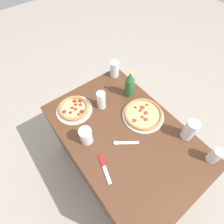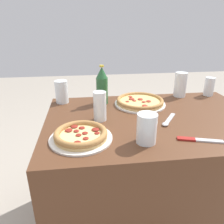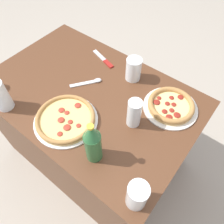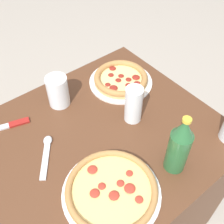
% 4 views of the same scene
% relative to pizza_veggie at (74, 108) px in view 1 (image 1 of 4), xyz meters
% --- Properties ---
extents(ground_plane, '(8.00, 8.00, 0.00)m').
position_rel_pizza_veggie_xyz_m(ground_plane, '(0.37, 0.17, -0.73)').
color(ground_plane, '#A89E8E').
extents(table, '(1.11, 0.73, 0.71)m').
position_rel_pizza_veggie_xyz_m(table, '(0.37, 0.17, -0.37)').
color(table, '#56331E').
rests_on(table, ground_plane).
extents(pizza_veggie, '(0.26, 0.26, 0.04)m').
position_rel_pizza_veggie_xyz_m(pizza_veggie, '(0.00, 0.00, 0.00)').
color(pizza_veggie, silver).
rests_on(pizza_veggie, table).
extents(pizza_margherita, '(0.30, 0.30, 0.04)m').
position_rel_pizza_veggie_xyz_m(pizza_margherita, '(0.34, 0.37, -0.00)').
color(pizza_margherita, white).
rests_on(pizza_margherita, table).
extents(glass_lemonade, '(0.06, 0.06, 0.15)m').
position_rel_pizza_veggie_xyz_m(glass_lemonade, '(0.09, 0.18, 0.05)').
color(glass_lemonade, white).
rests_on(glass_lemonade, table).
extents(glass_red_wine, '(0.08, 0.08, 0.16)m').
position_rel_pizza_veggie_xyz_m(glass_red_wine, '(0.64, 0.49, 0.05)').
color(glass_red_wine, white).
rests_on(glass_red_wine, table).
extents(glass_mango_juice, '(0.06, 0.06, 0.12)m').
position_rel_pizza_veggie_xyz_m(glass_mango_juice, '(0.84, 0.48, 0.04)').
color(glass_mango_juice, white).
rests_on(glass_mango_juice, table).
extents(glass_orange_juice, '(0.08, 0.08, 0.13)m').
position_rel_pizza_veggie_xyz_m(glass_orange_juice, '(-0.11, 0.46, 0.04)').
color(glass_orange_juice, white).
rests_on(glass_orange_juice, table).
extents(glass_water, '(0.08, 0.08, 0.12)m').
position_rel_pizza_veggie_xyz_m(glass_water, '(0.26, -0.06, 0.04)').
color(glass_water, white).
rests_on(glass_water, table).
extents(beer_bottle, '(0.07, 0.07, 0.23)m').
position_rel_pizza_veggie_xyz_m(beer_bottle, '(0.13, 0.42, 0.09)').
color(beer_bottle, '#286033').
rests_on(beer_bottle, table).
extents(knife, '(0.18, 0.07, 0.01)m').
position_rel_pizza_veggie_xyz_m(knife, '(0.48, -0.07, -0.02)').
color(knife, maroon).
rests_on(knife, table).
extents(spoon, '(0.12, 0.15, 0.01)m').
position_rel_pizza_veggie_xyz_m(spoon, '(0.42, 0.11, -0.01)').
color(spoon, silver).
rests_on(spoon, table).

